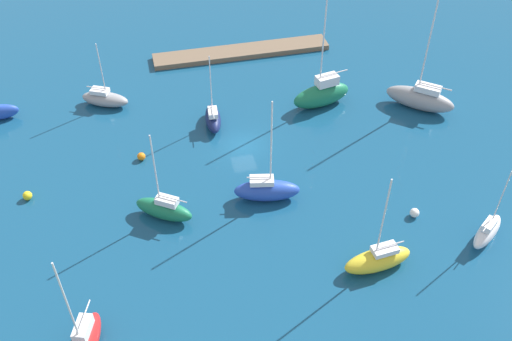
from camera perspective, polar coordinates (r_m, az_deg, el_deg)
water at (r=60.58m, az=-1.24°, el=2.49°), size 160.00×160.00×0.00m
pier_dock at (r=75.72m, az=-1.44°, el=11.66°), size 22.61×3.16×0.65m
sailboat_gray_center_basin at (r=67.67m, az=15.93°, el=6.92°), size 7.35×6.67×14.25m
sailboat_blue_far_north at (r=53.94m, az=1.06°, el=-1.90°), size 6.44×3.18×11.14m
sailboat_green_lone_south at (r=52.90m, az=-9.07°, el=-3.75°), size 5.58×4.44×9.47m
sailboat_yellow_by_breakwater at (r=49.47m, az=11.97°, el=-8.57°), size 6.14×2.51×10.16m
sailboat_white_mid_basin at (r=54.35m, az=21.90°, el=-5.57°), size 4.57×3.90×8.18m
sailboat_navy_inner_mooring at (r=62.93m, az=-4.27°, el=5.19°), size 2.03×4.92×8.45m
sailboat_gray_lone_north at (r=68.06m, az=-14.72°, el=6.90°), size 5.80×4.13×7.91m
sailboat_green_along_channel at (r=65.90m, az=6.52°, el=7.53°), size 7.21×3.52×13.37m
mooring_buoy_orange at (r=59.72m, az=-11.27°, el=1.37°), size 0.84×0.84×0.84m
mooring_buoy_yellow at (r=58.47m, az=-21.66°, el=-2.32°), size 0.87×0.87×0.87m
mooring_buoy_white at (r=54.72m, az=15.40°, el=-4.05°), size 0.87×0.87×0.87m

